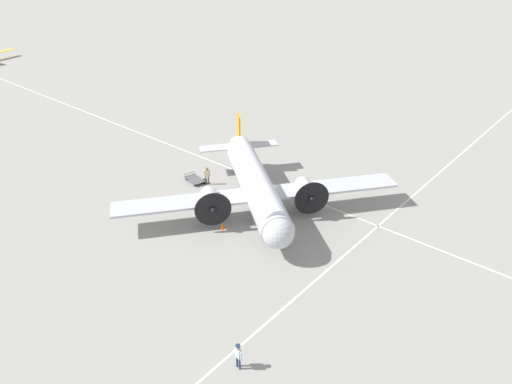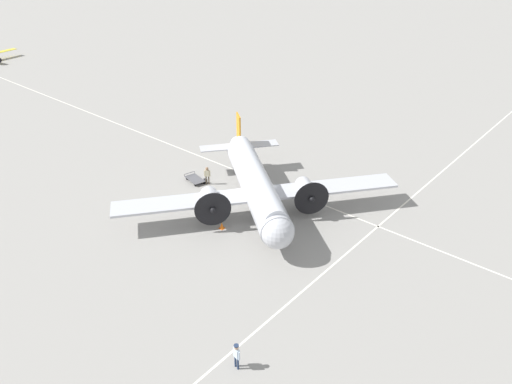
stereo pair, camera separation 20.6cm
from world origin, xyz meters
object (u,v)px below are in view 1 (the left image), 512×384
at_px(airliner_main, 257,186).
at_px(baggage_cart, 194,179).
at_px(suitcase_near_door, 205,181).
at_px(traffic_cone, 222,226).
at_px(crew_foreground, 238,354).
at_px(passenger_boarding, 207,174).

xyz_separation_m(airliner_main, baggage_cart, (-8.24, 0.31, -2.27)).
distance_m(airliner_main, suitcase_near_door, 7.63).
bearing_deg(airliner_main, traffic_cone, -59.16).
distance_m(baggage_cart, traffic_cone, 8.89).
height_order(crew_foreground, traffic_cone, crew_foreground).
relative_size(crew_foreground, suitcase_near_door, 3.70).
xyz_separation_m(crew_foreground, baggage_cart, (-18.58, 14.30, -0.83)).
distance_m(airliner_main, baggage_cart, 8.55).
relative_size(airliner_main, baggage_cart, 8.86).
bearing_deg(baggage_cart, suitcase_near_door, 38.56).
height_order(passenger_boarding, suitcase_near_door, passenger_boarding).
height_order(airliner_main, baggage_cart, airliner_main).
bearing_deg(traffic_cone, suitcase_near_door, 144.83).
bearing_deg(crew_foreground, suitcase_near_door, 151.76).
bearing_deg(traffic_cone, baggage_cart, 151.06).
relative_size(airliner_main, crew_foreground, 11.78).
xyz_separation_m(passenger_boarding, baggage_cart, (-1.35, -0.42, -0.84)).
bearing_deg(crew_foreground, airliner_main, 138.27).
distance_m(passenger_boarding, suitcase_near_door, 0.96).
relative_size(suitcase_near_door, traffic_cone, 0.83).
distance_m(crew_foreground, passenger_boarding, 22.67).
bearing_deg(crew_foreground, passenger_boarding, 151.30).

